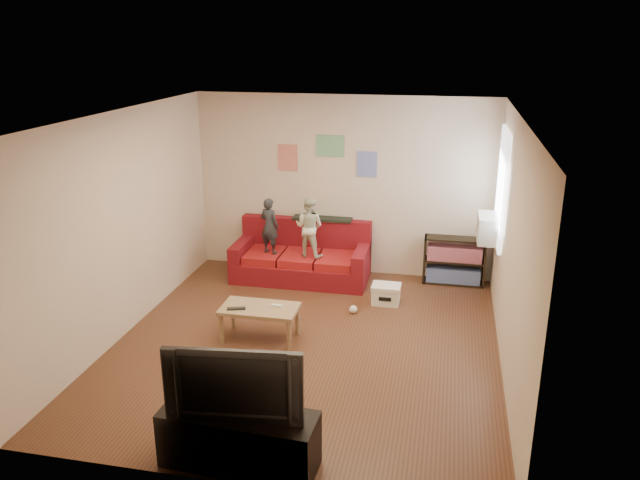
% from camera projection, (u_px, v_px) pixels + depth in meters
% --- Properties ---
extents(room_shell, '(4.52, 5.02, 2.72)m').
position_uv_depth(room_shell, '(305.00, 237.00, 7.04)').
color(room_shell, brown).
rests_on(room_shell, ground).
extents(sofa, '(2.00, 0.92, 0.88)m').
position_uv_depth(sofa, '(302.00, 259.00, 9.40)').
color(sofa, maroon).
rests_on(sofa, ground).
extents(child_a, '(0.36, 0.29, 0.84)m').
position_uv_depth(child_a, '(269.00, 226.00, 9.15)').
color(child_a, '#25282E').
rests_on(child_a, sofa).
extents(child_b, '(0.49, 0.42, 0.89)m').
position_uv_depth(child_b, '(309.00, 227.00, 9.03)').
color(child_b, beige).
rests_on(child_b, sofa).
extents(coffee_table, '(0.92, 0.51, 0.42)m').
position_uv_depth(coffee_table, '(260.00, 312.00, 7.48)').
color(coffee_table, '#9F7E5A').
rests_on(coffee_table, ground).
extents(remote, '(0.23, 0.12, 0.02)m').
position_uv_depth(remote, '(236.00, 309.00, 7.40)').
color(remote, black).
rests_on(remote, coffee_table).
extents(game_controller, '(0.13, 0.05, 0.03)m').
position_uv_depth(game_controller, '(277.00, 306.00, 7.47)').
color(game_controller, white).
rests_on(game_controller, coffee_table).
extents(bookshelf, '(0.89, 0.27, 0.71)m').
position_uv_depth(bookshelf, '(454.00, 263.00, 9.17)').
color(bookshelf, black).
rests_on(bookshelf, ground).
extents(window, '(0.04, 1.08, 1.48)m').
position_uv_depth(window, '(502.00, 188.00, 8.04)').
color(window, white).
rests_on(window, room_shell).
extents(ac_unit, '(0.28, 0.55, 0.35)m').
position_uv_depth(ac_unit, '(488.00, 228.00, 8.24)').
color(ac_unit, '#B7B2A3').
rests_on(ac_unit, window).
extents(artwork_left, '(0.30, 0.01, 0.40)m').
position_uv_depth(artwork_left, '(288.00, 158.00, 9.38)').
color(artwork_left, '#D87266').
rests_on(artwork_left, room_shell).
extents(artwork_center, '(0.42, 0.01, 0.32)m').
position_uv_depth(artwork_center, '(330.00, 146.00, 9.19)').
color(artwork_center, '#72B27F').
rests_on(artwork_center, room_shell).
extents(artwork_right, '(0.30, 0.01, 0.38)m').
position_uv_depth(artwork_right, '(367.00, 164.00, 9.16)').
color(artwork_right, '#727FCC').
rests_on(artwork_right, room_shell).
extents(file_box, '(0.39, 0.30, 0.27)m').
position_uv_depth(file_box, '(386.00, 294.00, 8.54)').
color(file_box, white).
rests_on(file_box, ground).
extents(tv_stand, '(1.36, 0.51, 0.50)m').
position_uv_depth(tv_stand, '(239.00, 439.00, 5.31)').
color(tv_stand, black).
rests_on(tv_stand, ground).
extents(television, '(1.16, 0.28, 0.66)m').
position_uv_depth(television, '(236.00, 379.00, 5.12)').
color(television, black).
rests_on(television, tv_stand).
extents(tissue, '(0.11, 0.11, 0.11)m').
position_uv_depth(tissue, '(353.00, 309.00, 8.26)').
color(tissue, white).
rests_on(tissue, ground).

